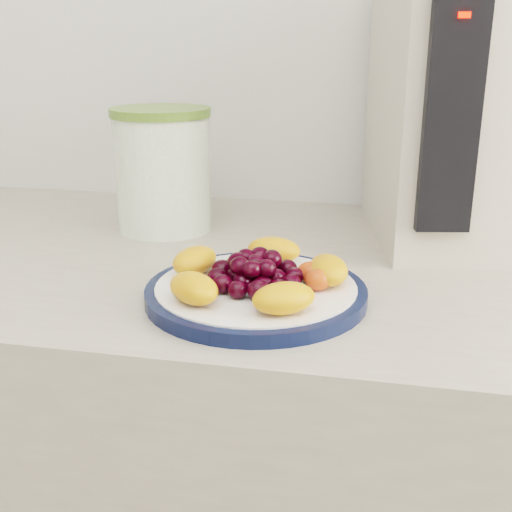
# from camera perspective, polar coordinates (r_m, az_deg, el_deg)

# --- Properties ---
(plate_rim) EXTENTS (0.24, 0.24, 0.01)m
(plate_rim) POSITION_cam_1_polar(r_m,az_deg,el_deg) (0.69, 0.00, -3.33)
(plate_rim) COLOR #0B1536
(plate_rim) RESTS_ON counter
(plate_face) EXTENTS (0.22, 0.22, 0.02)m
(plate_face) POSITION_cam_1_polar(r_m,az_deg,el_deg) (0.69, 0.00, -3.26)
(plate_face) COLOR white
(plate_face) RESTS_ON counter
(canister) EXTENTS (0.17, 0.17, 0.16)m
(canister) POSITION_cam_1_polar(r_m,az_deg,el_deg) (0.95, -8.25, 7.22)
(canister) COLOR #3F6E15
(canister) RESTS_ON counter
(canister_lid) EXTENTS (0.18, 0.18, 0.01)m
(canister_lid) POSITION_cam_1_polar(r_m,az_deg,el_deg) (0.93, -8.50, 12.54)
(canister_lid) COLOR olive
(canister_lid) RESTS_ON canister
(appliance_body) EXTENTS (0.26, 0.32, 0.36)m
(appliance_body) POSITION_cam_1_polar(r_m,az_deg,el_deg) (0.93, 17.71, 12.60)
(appliance_body) COLOR beige
(appliance_body) RESTS_ON counter
(appliance_panel) EXTENTS (0.07, 0.03, 0.27)m
(appliance_panel) POSITION_cam_1_polar(r_m,az_deg,el_deg) (0.77, 16.99, 11.96)
(appliance_panel) COLOR black
(appliance_panel) RESTS_ON appliance_body
(appliance_led) EXTENTS (0.01, 0.01, 0.01)m
(appliance_led) POSITION_cam_1_polar(r_m,az_deg,el_deg) (0.75, 18.02, 19.71)
(appliance_led) COLOR #FF0C05
(appliance_led) RESTS_ON appliance_panel
(fruit_plate) EXTENTS (0.21, 0.20, 0.04)m
(fruit_plate) POSITION_cam_1_polar(r_m,az_deg,el_deg) (0.68, 0.31, -1.44)
(fruit_plate) COLOR orange
(fruit_plate) RESTS_ON plate_face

